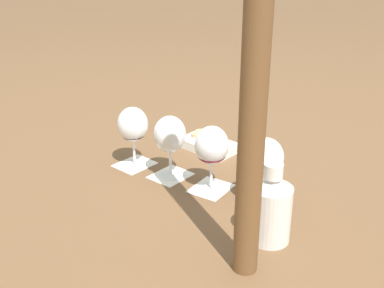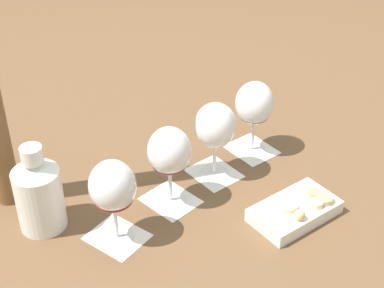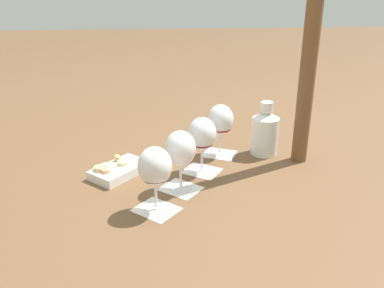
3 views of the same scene
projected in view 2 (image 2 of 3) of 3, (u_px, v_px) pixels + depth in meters
name	position (u px, v px, depth m)	size (l,w,h in m)	color
ground_plane	(192.00, 188.00, 1.25)	(8.00, 8.00, 0.00)	brown
tasting_card_0	(117.00, 237.00, 1.12)	(0.13, 0.13, 0.00)	white
tasting_card_1	(171.00, 200.00, 1.21)	(0.13, 0.14, 0.00)	white
tasting_card_2	(214.00, 173.00, 1.29)	(0.14, 0.14, 0.00)	white
tasting_card_3	(252.00, 149.00, 1.36)	(0.14, 0.14, 0.00)	white
wine_glass_0	(113.00, 189.00, 1.05)	(0.09, 0.09, 0.17)	white
wine_glass_1	(169.00, 154.00, 1.14)	(0.09, 0.09, 0.17)	white
wine_glass_2	(215.00, 128.00, 1.22)	(0.09, 0.09, 0.17)	white
wine_glass_3	(255.00, 106.00, 1.30)	(0.09, 0.09, 0.17)	white
ceramic_vase	(39.00, 193.00, 1.11)	(0.09, 0.09, 0.18)	white
snack_dish	(296.00, 210.00, 1.16)	(0.20, 0.19, 0.05)	white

